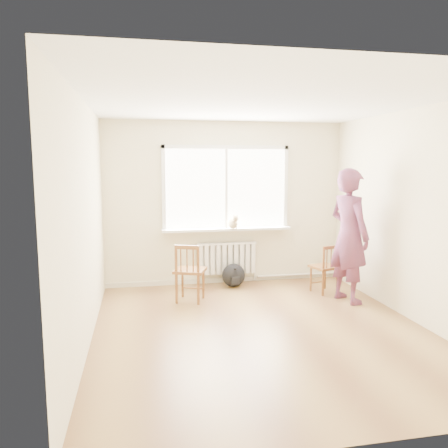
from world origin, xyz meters
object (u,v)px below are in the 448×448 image
chair_right (326,269)px  cat (233,223)px  person (349,236)px  backpack (234,275)px  chair_left (189,273)px

chair_right → cat: size_ratio=2.09×
person → cat: (-1.47, 1.18, 0.08)m
backpack → chair_left: bearing=-141.3°
chair_left → person: (2.28, -0.41, 0.54)m
chair_left → chair_right: bearing=-158.0°
cat → backpack: 0.87m
chair_left → cat: size_ratio=2.34×
chair_right → chair_left: bearing=-15.7°
chair_right → backpack: bearing=-40.9°
backpack → person: bearing=-35.3°
chair_right → backpack: chair_right is taller
person → cat: person is taller
chair_right → backpack: (-1.34, 0.61, -0.20)m
chair_left → backpack: chair_left is taller
cat → backpack: size_ratio=0.96×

